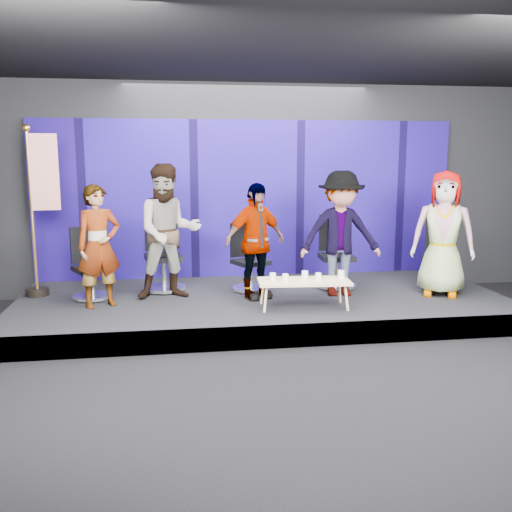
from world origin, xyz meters
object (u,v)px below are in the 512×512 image
at_px(panelist_e, 443,234).
at_px(mug_a, 273,277).
at_px(mug_e, 341,274).
at_px(chair_d, 336,264).
at_px(mug_b, 285,278).
at_px(chair_c, 249,268).
at_px(chair_e, 439,264).
at_px(panelist_b, 169,232).
at_px(panelist_c, 255,241).
at_px(mug_c, 305,275).
at_px(mug_d, 318,276).
at_px(chair_a, 91,275).
at_px(coffee_table, 304,282).
at_px(chair_b, 163,265).
at_px(panelist_a, 99,246).
at_px(panelist_d, 341,234).
at_px(flag_stand, 41,207).

height_order(panelist_e, mug_a, panelist_e).
bearing_deg(mug_e, chair_d, 77.37).
bearing_deg(panelist_e, mug_b, -143.51).
relative_size(chair_c, chair_e, 0.91).
bearing_deg(chair_e, panelist_b, -152.49).
distance_m(panelist_c, mug_c, 0.88).
distance_m(panelist_c, mug_e, 1.30).
height_order(panelist_c, mug_d, panelist_c).
height_order(chair_e, panelist_e, panelist_e).
xyz_separation_m(chair_a, coffee_table, (2.90, -0.95, 0.01)).
distance_m(chair_e, mug_d, 2.33).
bearing_deg(chair_e, mug_b, -134.51).
xyz_separation_m(chair_b, panelist_c, (1.30, -0.70, 0.44)).
bearing_deg(mug_a, mug_c, 7.74).
height_order(panelist_b, mug_a, panelist_b).
height_order(coffee_table, mug_e, mug_e).
bearing_deg(panelist_b, panelist_a, -168.06).
xyz_separation_m(chair_d, mug_c, (-0.73, -0.99, 0.06)).
relative_size(chair_a, mug_c, 10.24).
bearing_deg(mug_c, chair_b, 147.99).
bearing_deg(chair_e, mug_d, -131.00).
relative_size(chair_c, chair_d, 0.91).
bearing_deg(chair_a, panelist_a, -93.08).
xyz_separation_m(chair_b, chair_d, (2.64, -0.21, -0.02)).
xyz_separation_m(mug_a, mug_c, (0.46, 0.06, 0.00)).
height_order(chair_c, mug_c, chair_c).
relative_size(panelist_e, mug_d, 19.19).
height_order(panelist_b, panelist_d, panelist_b).
relative_size(panelist_c, panelist_d, 0.91).
bearing_deg(panelist_c, coffee_table, -71.56).
bearing_deg(panelist_a, chair_c, -8.93).
xyz_separation_m(coffee_table, mug_d, (0.19, -0.02, 0.08)).
xyz_separation_m(chair_d, coffee_table, (-0.77, -1.11, -0.02)).
bearing_deg(mug_b, chair_a, 159.91).
xyz_separation_m(mug_b, mug_c, (0.30, 0.14, 0.00)).
distance_m(chair_a, flag_stand, 1.22).
bearing_deg(panelist_e, panelist_b, -159.28).
height_order(panelist_c, mug_c, panelist_c).
bearing_deg(flag_stand, chair_a, -27.61).
bearing_deg(mug_a, mug_e, -0.26).
relative_size(mug_d, mug_e, 0.89).
height_order(chair_a, panelist_e, panelist_e).
distance_m(panelist_e, mug_b, 2.49).
bearing_deg(chair_a, chair_c, -21.43).
bearing_deg(mug_e, panelist_a, 172.42).
distance_m(panelist_a, mug_b, 2.54).
bearing_deg(chair_e, panelist_e, -85.73).
distance_m(chair_d, mug_a, 1.59).
xyz_separation_m(panelist_b, coffee_table, (1.78, -0.81, -0.61)).
height_order(chair_e, mug_d, chair_e).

